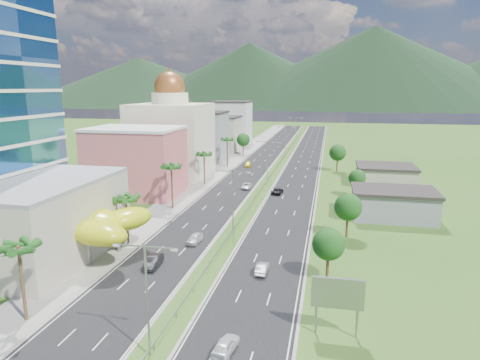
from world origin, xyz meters
The scene contains 38 objects.
ground centered at (0.00, 0.00, 0.00)m, with size 500.00×500.00×0.00m, color #2D5119.
road_left centered at (-7.50, 90.00, 0.02)m, with size 11.00×260.00×0.04m, color black.
road_right centered at (7.50, 90.00, 0.02)m, with size 11.00×260.00×0.04m, color black.
sidewalk_left centered at (-17.00, 90.00, 0.06)m, with size 7.00×260.00×0.12m, color gray.
median_guardrail centered at (0.00, 71.99, 0.62)m, with size 0.10×216.06×0.76m.
streetlight_median_a centered at (0.00, -25.00, 6.75)m, with size 6.04×0.25×11.00m.
streetlight_median_b centered at (0.00, 10.00, 6.75)m, with size 6.04×0.25×11.00m.
streetlight_median_c centered at (0.00, 50.00, 6.75)m, with size 6.04×0.25×11.00m.
streetlight_median_d centered at (0.00, 95.00, 6.75)m, with size 6.04×0.25×11.00m.
streetlight_median_e centered at (0.00, 140.00, 6.75)m, with size 6.04×0.25×11.00m.
lime_canopy centered at (-20.00, -4.00, 4.99)m, with size 18.00×15.00×7.40m.
pink_shophouse centered at (-28.00, 32.00, 7.50)m, with size 20.00×15.00×15.00m, color #D16255.
domed_building centered at (-28.00, 55.00, 11.35)m, with size 20.00×20.00×28.70m.
midrise_grey centered at (-27.00, 80.00, 8.00)m, with size 16.00×15.00×16.00m, color gray.
midrise_beige centered at (-27.00, 102.00, 6.50)m, with size 16.00×15.00×13.00m, color #AA9E8C.
midrise_white centered at (-27.00, 125.00, 9.00)m, with size 16.00×15.00×18.00m, color silver.
billboard centered at (17.00, -18.00, 4.42)m, with size 5.20×0.35×6.20m.
shed_near centered at (28.00, 25.00, 2.50)m, with size 15.00×10.00×5.00m, color gray.
shed_far centered at (30.00, 55.00, 2.20)m, with size 14.00×12.00×4.40m, color #AA9E8C.
palm_tree_a centered at (-15.50, -22.00, 8.02)m, with size 3.60×3.60×9.10m.
palm_tree_b centered at (-15.50, 2.00, 7.06)m, with size 3.60×3.60×8.10m.
palm_tree_c centered at (-15.50, 22.00, 8.50)m, with size 3.60×3.60×9.60m.
palm_tree_d centered at (-15.50, 45.00, 7.54)m, with size 3.60×3.60×8.60m.
palm_tree_e centered at (-15.50, 70.00, 8.31)m, with size 3.60×3.60×9.40m.
leafy_tree_lfar centered at (-15.50, 95.00, 5.58)m, with size 4.90×4.90×8.05m.
leafy_tree_ra centered at (16.00, -5.00, 4.78)m, with size 4.20×4.20×6.90m.
leafy_tree_rb centered at (19.00, 12.00, 5.18)m, with size 4.55×4.55×7.47m.
leafy_tree_rc centered at (22.00, 40.00, 4.37)m, with size 3.85×3.85×6.33m.
leafy_tree_rd centered at (18.00, 70.00, 5.58)m, with size 4.90×4.90×8.05m.
mountain_ridge centered at (60.00, 450.00, 0.00)m, with size 860.00×140.00×90.00m, color black, non-canonical shape.
car_white_near_left centered at (-4.97, 4.04, 0.76)m, with size 1.69×4.21×1.43m, color silver.
car_dark_left centered at (-7.76, -6.05, 0.82)m, with size 1.66×4.75×1.57m, color black.
car_silver_mid_left centered at (-3.84, 42.66, 0.71)m, with size 2.22×4.81×1.34m, color #B9BCC1.
car_yellow_far_left centered at (-9.33, 71.98, 0.71)m, with size 1.87×4.61×1.34m, color gold.
car_white_near_right centered at (6.80, -23.06, 0.74)m, with size 1.66×4.14×1.41m, color silver.
car_silver_right centered at (7.40, -4.93, 0.70)m, with size 1.40×4.01×1.32m, color #B3B5BB.
car_dark_far_right centered at (4.03, 39.09, 0.71)m, with size 2.23×4.83×1.34m, color black.
motorcycle centered at (-12.30, 11.99, 0.59)m, with size 0.52×1.71×1.09m, color black.
Camera 1 is at (15.57, -58.03, 24.56)m, focal length 32.00 mm.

